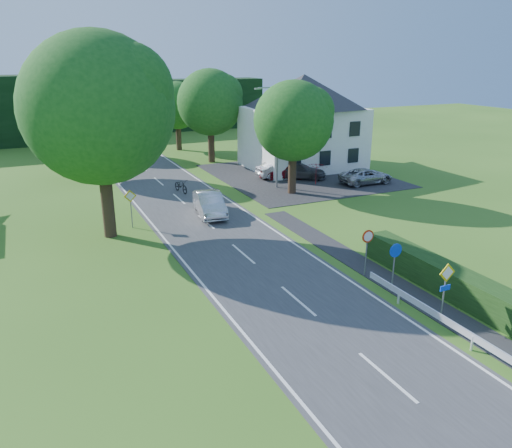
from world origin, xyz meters
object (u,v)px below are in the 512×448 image
moving_car (210,204)px  parked_car_red (283,170)px  parked_car_grey (299,171)px  parasol (316,174)px  motorcycle (181,186)px  parked_car_silver_b (366,176)px  parked_car_silver_a (280,169)px  streetlight (276,133)px

moving_car → parked_car_red: size_ratio=1.08×
parked_car_grey → parasol: (0.19, -2.50, 0.22)m
moving_car → parasol: parasol is taller
moving_car → motorcycle: (-0.04, 6.45, -0.24)m
moving_car → parked_car_silver_b: 15.03m
parked_car_red → parasol: size_ratio=2.15×
parked_car_silver_b → parasol: bearing=69.4°
motorcycle → parked_car_silver_a: (9.39, 1.22, 0.18)m
motorcycle → parked_car_silver_b: parked_car_silver_b is taller
streetlight → moving_car: bearing=-147.6°
parked_car_silver_b → motorcycle: bearing=75.8°
moving_car → parked_car_grey: moving_car is taller
motorcycle → parked_car_silver_b: 15.32m
parked_car_silver_a → parked_car_red: bearing=-168.5°
streetlight → parked_car_grey: 5.41m
parked_car_silver_a → parked_car_grey: size_ratio=0.91×
streetlight → parked_car_red: size_ratio=1.86×
parked_car_silver_a → parasol: size_ratio=2.13×
parked_car_grey → parasol: 2.52m
moving_car → motorcycle: 6.46m
parasol → parked_car_red: bearing=114.0°
parked_car_grey → parked_car_silver_b: size_ratio=1.02×
streetlight → parked_car_silver_a: size_ratio=1.88×
motorcycle → parked_car_grey: bearing=-9.4°
moving_car → parked_car_grey: bearing=40.9°
parked_car_silver_a → moving_car: bearing=127.6°
parked_car_silver_a → streetlight: bearing=144.3°
moving_car → parked_car_silver_a: size_ratio=1.09×
parked_car_grey → parked_car_silver_b: 5.76m
motorcycle → parked_car_red: parked_car_red is taller
parked_car_silver_b → moving_car: bearing=100.3°
streetlight → motorcycle: streetlight is taller
parked_car_grey → parked_car_silver_a: bearing=86.6°
parasol → parked_car_silver_b: bearing=-20.8°
moving_car → parked_car_silver_a: moving_car is taller
moving_car → streetlight: bearing=41.4°
streetlight → motorcycle: 8.51m
parked_car_silver_b → parasol: 4.24m
streetlight → parked_car_grey: bearing=30.8°
parked_car_red → parked_car_grey: size_ratio=0.93×
parked_car_grey → parasol: parasol is taller
motorcycle → parked_car_silver_a: 9.47m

